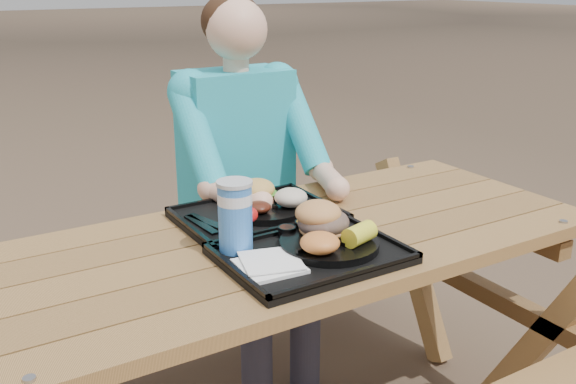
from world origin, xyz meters
TOP-DOWN VIEW (x-y plane):
  - picnic_table at (0.00, 0.00)m, footprint 1.80×1.49m
  - tray_near at (-0.03, -0.16)m, footprint 0.45×0.35m
  - tray_far at (-0.01, 0.15)m, footprint 0.45×0.35m
  - plate_near at (0.03, -0.16)m, footprint 0.26×0.26m
  - plate_far at (0.02, 0.16)m, footprint 0.26×0.26m
  - napkin_stack at (-0.17, -0.19)m, footprint 0.16×0.16m
  - soda_cup at (-0.19, -0.05)m, footprint 0.09×0.09m
  - condiment_bbq at (-0.03, -0.04)m, footprint 0.05×0.05m
  - condiment_mustard at (0.03, -0.05)m, footprint 0.06×0.06m
  - sandwich at (0.05, -0.11)m, footprint 0.13×0.13m
  - mac_cheese at (-0.04, -0.21)m, footprint 0.10×0.10m
  - corn_cob at (0.08, -0.22)m, footprint 0.11×0.11m
  - cutlery_far at (-0.17, 0.16)m, footprint 0.07×0.17m
  - burger at (0.02, 0.21)m, footprint 0.11×0.11m
  - baked_beans at (-0.03, 0.11)m, footprint 0.07×0.07m
  - potato_salad at (0.08, 0.11)m, footprint 0.10×0.10m
  - diner at (0.14, 0.58)m, footprint 0.48×0.84m

SIDE VIEW (x-z plane):
  - picnic_table at x=0.00m, z-range 0.00..0.75m
  - diner at x=0.14m, z-range 0.00..1.28m
  - tray_near at x=-0.03m, z-range 0.75..0.77m
  - tray_far at x=-0.01m, z-range 0.75..0.77m
  - cutlery_far at x=-0.17m, z-range 0.77..0.78m
  - napkin_stack at x=-0.17m, z-range 0.77..0.79m
  - plate_near at x=0.03m, z-range 0.77..0.79m
  - plate_far at x=0.02m, z-range 0.77..0.79m
  - condiment_bbq at x=-0.03m, z-range 0.77..0.80m
  - condiment_mustard at x=0.03m, z-range 0.77..0.80m
  - baked_beans at x=-0.03m, z-range 0.79..0.82m
  - mac_cheese at x=-0.04m, z-range 0.79..0.84m
  - corn_cob at x=0.08m, z-range 0.79..0.84m
  - potato_salad at x=0.08m, z-range 0.79..0.85m
  - burger at x=0.02m, z-range 0.79..0.89m
  - sandwich at x=0.05m, z-range 0.79..0.93m
  - soda_cup at x=-0.19m, z-range 0.77..0.95m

